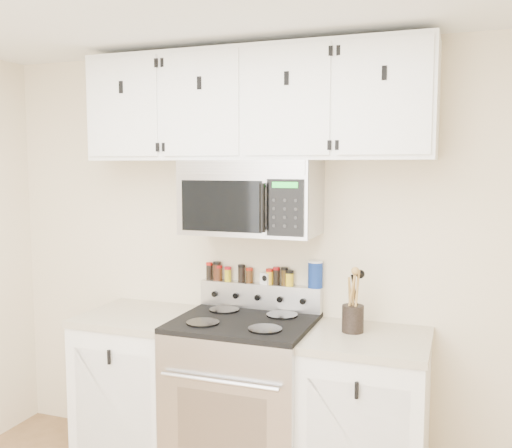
{
  "coord_description": "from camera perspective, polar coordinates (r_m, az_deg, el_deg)",
  "views": [
    {
      "loc": [
        1.13,
        -1.48,
        1.81
      ],
      "look_at": [
        0.07,
        1.45,
        1.49
      ],
      "focal_mm": 40.0,
      "sensor_mm": 36.0,
      "label": 1
    }
  ],
  "objects": [
    {
      "name": "back_wall",
      "position": [
        3.47,
        0.64,
        -3.43
      ],
      "size": [
        3.5,
        0.01,
        2.5
      ],
      "primitive_type": "cube",
      "color": "beige",
      "rests_on": "floor"
    },
    {
      "name": "range",
      "position": [
        3.39,
        -1.23,
        -17.1
      ],
      "size": [
        0.76,
        0.65,
        1.1
      ],
      "color": "#B7B7BA",
      "rests_on": "floor"
    },
    {
      "name": "base_cabinet_left",
      "position": [
        3.71,
        -11.48,
        -15.59
      ],
      "size": [
        0.64,
        0.62,
        0.92
      ],
      "color": "white",
      "rests_on": "floor"
    },
    {
      "name": "base_cabinet_right",
      "position": [
        3.26,
        10.96,
        -18.69
      ],
      "size": [
        0.64,
        0.62,
        0.92
      ],
      "color": "white",
      "rests_on": "floor"
    },
    {
      "name": "microwave",
      "position": [
        3.25,
        -0.46,
        2.68
      ],
      "size": [
        0.76,
        0.44,
        0.42
      ],
      "color": "#9E9EA3",
      "rests_on": "back_wall"
    },
    {
      "name": "upper_cabinets",
      "position": [
        3.28,
        -0.31,
        11.81
      ],
      "size": [
        2.0,
        0.35,
        0.62
      ],
      "color": "white",
      "rests_on": "back_wall"
    },
    {
      "name": "utensil_crock",
      "position": [
        3.14,
        9.66,
        -9.09
      ],
      "size": [
        0.12,
        0.12,
        0.34
      ],
      "color": "black",
      "rests_on": "base_cabinet_right"
    },
    {
      "name": "kitchen_timer",
      "position": [
        3.44,
        1.01,
        -5.45
      ],
      "size": [
        0.07,
        0.07,
        0.07
      ],
      "primitive_type": "cube",
      "rotation": [
        0.0,
        0.0,
        -0.4
      ],
      "color": "white",
      "rests_on": "range"
    },
    {
      "name": "salt_canister",
      "position": [
        3.35,
        5.96,
        -5.0
      ],
      "size": [
        0.09,
        0.09,
        0.16
      ],
      "color": "navy",
      "rests_on": "range"
    },
    {
      "name": "spice_jar_0",
      "position": [
        3.58,
        -4.68,
        -4.7
      ],
      "size": [
        0.04,
        0.04,
        0.11
      ],
      "color": "black",
      "rests_on": "range"
    },
    {
      "name": "spice_jar_1",
      "position": [
        3.55,
        -3.93,
        -4.7
      ],
      "size": [
        0.05,
        0.05,
        0.12
      ],
      "color": "#3C1C0E",
      "rests_on": "range"
    },
    {
      "name": "spice_jar_2",
      "position": [
        3.55,
        -3.75,
        -4.89
      ],
      "size": [
        0.04,
        0.04,
        0.09
      ],
      "color": "#3E1E0F",
      "rests_on": "range"
    },
    {
      "name": "spice_jar_3",
      "position": [
        3.53,
        -2.84,
        -5.0
      ],
      "size": [
        0.04,
        0.04,
        0.09
      ],
      "color": "gold",
      "rests_on": "range"
    },
    {
      "name": "spice_jar_4",
      "position": [
        3.49,
        -1.46,
        -4.95
      ],
      "size": [
        0.04,
        0.04,
        0.11
      ],
      "color": "black",
      "rests_on": "range"
    },
    {
      "name": "spice_jar_5",
      "position": [
        3.48,
        -0.66,
        -5.13
      ],
      "size": [
        0.04,
        0.04,
        0.09
      ],
      "color": "#432710",
      "rests_on": "range"
    },
    {
      "name": "spice_jar_6",
      "position": [
        3.43,
        1.37,
        -5.26
      ],
      "size": [
        0.04,
        0.04,
        0.09
      ],
      "color": "gold",
      "rests_on": "range"
    },
    {
      "name": "spice_jar_7",
      "position": [
        3.42,
        2.04,
        -5.2
      ],
      "size": [
        0.04,
        0.04,
        0.11
      ],
      "color": "black",
      "rests_on": "range"
    },
    {
      "name": "spice_jar_8",
      "position": [
        3.4,
        2.88,
        -5.24
      ],
      "size": [
        0.04,
        0.04,
        0.11
      ],
      "color": "#3D290E",
      "rests_on": "range"
    },
    {
      "name": "spice_jar_9",
      "position": [
        3.4,
        3.3,
        -5.41
      ],
      "size": [
        0.04,
        0.04,
        0.09
      ],
      "color": "gold",
      "rests_on": "range"
    },
    {
      "name": "spice_jar_10",
      "position": [
        3.4,
        3.36,
        -5.41
      ],
      "size": [
        0.05,
        0.05,
        0.09
      ],
      "color": "yellow",
      "rests_on": "range"
    }
  ]
}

